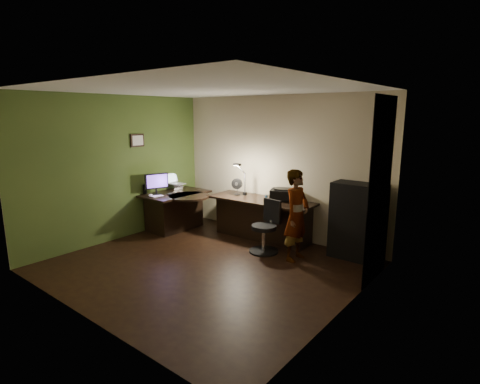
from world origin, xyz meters
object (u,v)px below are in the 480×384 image
Objects in this scene: desk_right at (261,219)px; person at (297,215)px; cabinet at (358,222)px; desk_left at (176,211)px; monitor at (156,187)px; office_chair at (264,227)px.

person is (1.05, -0.49, 0.36)m from desk_right.
desk_right is at bearing -174.93° from cabinet.
monitor is (-0.12, -0.39, 0.55)m from desk_left.
cabinet is 1.54m from office_chair.
person reaches higher than monitor.
office_chair reaches higher than desk_right.
office_chair reaches higher than desk_left.
desk_left is 2.82× the size of monitor.
office_chair is at bearing 95.68° from person.
cabinet reaches higher than office_chair.
desk_right is 2.16m from monitor.
desk_right is 0.72m from office_chair.
monitor is (-1.86, -0.97, 0.54)m from desk_right.
cabinet is 1.01m from person.
monitor reaches higher than office_chair.
desk_left is 2.82m from person.
desk_left is 1.83m from desk_right.
desk_right reaches higher than desk_left.
desk_left is 0.68m from monitor.
office_chair is (2.20, 0.03, 0.07)m from desk_left.
monitor reaches higher than desk_left.
desk_right is at bearing 18.87° from desk_left.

